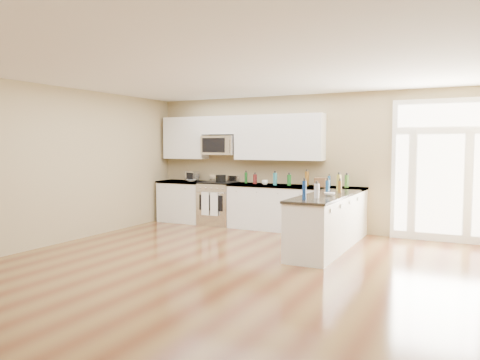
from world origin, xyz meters
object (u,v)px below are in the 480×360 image
object	(u,v)px
kitchen_range	(218,203)
toaster_oven	(192,176)
peninsula_cabinet	(325,225)
stockpot	(221,178)

from	to	relation	value
kitchen_range	toaster_oven	distance (m)	0.92
kitchen_range	toaster_oven	world-z (taller)	toaster_oven
peninsula_cabinet	stockpot	xyz separation A→B (m)	(-2.80, 1.45, 0.60)
stockpot	toaster_oven	distance (m)	0.79
toaster_oven	stockpot	bearing A→B (deg)	10.40
kitchen_range	stockpot	size ratio (longest dim) A/B	4.76
kitchen_range	toaster_oven	bearing A→B (deg)	174.35
kitchen_range	peninsula_cabinet	bearing A→B (deg)	-26.76
kitchen_range	stockpot	world-z (taller)	stockpot
peninsula_cabinet	toaster_oven	distance (m)	3.95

